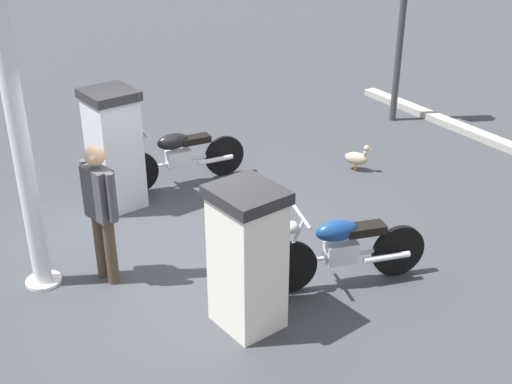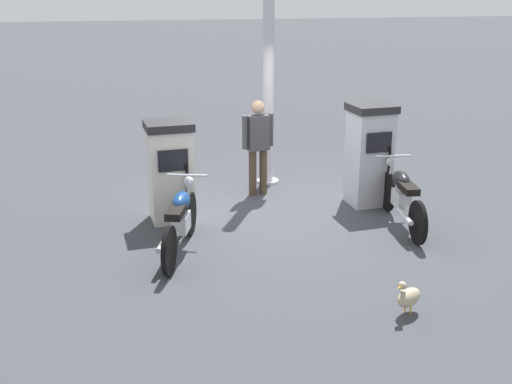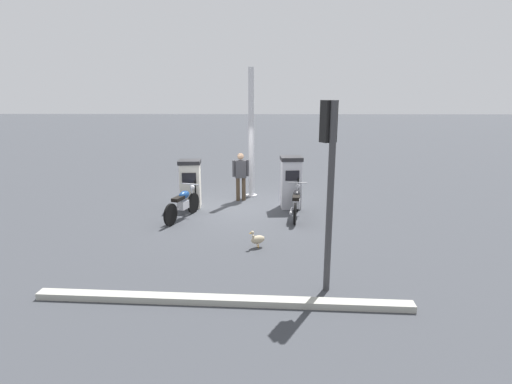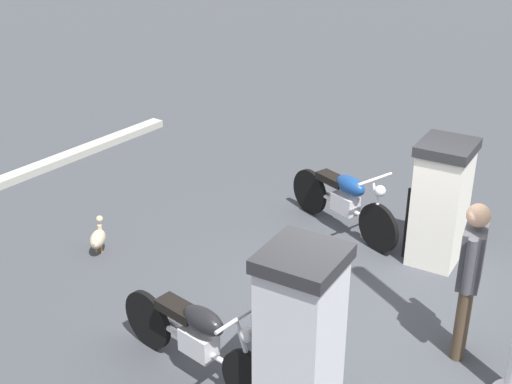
% 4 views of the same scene
% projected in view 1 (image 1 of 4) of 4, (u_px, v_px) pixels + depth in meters
% --- Properties ---
extents(ground_plane, '(120.00, 120.00, 0.00)m').
position_uv_depth(ground_plane, '(179.00, 253.00, 8.02)').
color(ground_plane, '#383A3F').
extents(fuel_pump_near, '(0.66, 0.73, 1.54)m').
position_uv_depth(fuel_pump_near, '(247.00, 258.00, 6.46)').
color(fuel_pump_near, silver).
rests_on(fuel_pump_near, ground).
extents(fuel_pump_far, '(0.68, 0.71, 1.66)m').
position_uv_depth(fuel_pump_far, '(114.00, 148.00, 8.81)').
color(fuel_pump_far, silver).
rests_on(fuel_pump_far, ground).
extents(motorcycle_near_pump, '(1.85, 0.83, 0.95)m').
position_uv_depth(motorcycle_near_pump, '(343.00, 248.00, 7.22)').
color(motorcycle_near_pump, black).
rests_on(motorcycle_near_pump, ground).
extents(motorcycle_far_pump, '(1.98, 0.61, 0.95)m').
position_uv_depth(motorcycle_far_pump, '(180.00, 155.00, 9.57)').
color(motorcycle_far_pump, black).
rests_on(motorcycle_far_pump, ground).
extents(attendant_person, '(0.27, 0.58, 1.64)m').
position_uv_depth(attendant_person, '(101.00, 206.00, 7.10)').
color(attendant_person, '#473828').
rests_on(attendant_person, ground).
extents(wandering_duck, '(0.34, 0.42, 0.44)m').
position_uv_depth(wandering_duck, '(357.00, 158.00, 10.11)').
color(wandering_duck, tan).
rests_on(wandering_duck, ground).
extents(canopy_support_pole, '(0.40, 0.40, 4.45)m').
position_uv_depth(canopy_support_pole, '(13.00, 102.00, 6.50)').
color(canopy_support_pole, silver).
rests_on(canopy_support_pole, ground).
extents(road_edge_kerb, '(0.57, 6.64, 0.12)m').
position_uv_depth(road_edge_kerb, '(497.00, 142.00, 11.09)').
color(road_edge_kerb, '#9E9E93').
rests_on(road_edge_kerb, ground).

